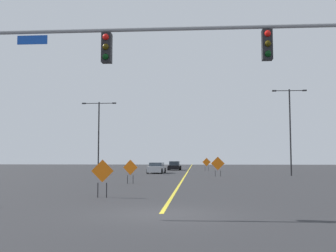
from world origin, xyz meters
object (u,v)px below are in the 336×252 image
(traffic_signal_assembly, at_px, (259,58))
(construction_sign_left_shoulder, at_px, (218,164))
(construction_sign_median_near, at_px, (130,169))
(construction_sign_median_far, at_px, (102,173))
(construction_sign_left_lane, at_px, (207,163))
(street_lamp_mid_left, at_px, (290,125))
(car_silver_near, at_px, (157,168))
(street_lamp_far_left, at_px, (99,131))
(car_black_passing, at_px, (175,166))

(traffic_signal_assembly, xyz_separation_m, construction_sign_left_shoulder, (0.06, 27.87, -4.03))
(construction_sign_left_shoulder, bearing_deg, construction_sign_median_near, -120.74)
(construction_sign_median_far, bearing_deg, construction_sign_left_shoulder, 73.32)
(construction_sign_median_near, relative_size, construction_sign_left_lane, 0.92)
(traffic_signal_assembly, relative_size, street_lamp_mid_left, 1.80)
(street_lamp_mid_left, xyz_separation_m, car_silver_near, (-15.10, 6.21, -4.81))
(construction_sign_left_shoulder, relative_size, car_silver_near, 0.44)
(street_lamp_far_left, height_order, street_lamp_mid_left, street_lamp_mid_left)
(construction_sign_median_near, xyz_separation_m, car_silver_near, (-0.07, 20.41, -0.46))
(street_lamp_far_left, height_order, construction_sign_median_far, street_lamp_far_left)
(traffic_signal_assembly, xyz_separation_m, street_lamp_far_left, (-13.70, 32.98, -0.20))
(street_lamp_far_left, xyz_separation_m, car_silver_near, (6.59, 3.35, -4.44))
(construction_sign_median_far, height_order, car_silver_near, construction_sign_median_far)
(construction_sign_left_shoulder, distance_m, car_black_passing, 22.37)
(construction_sign_median_near, relative_size, car_black_passing, 0.45)
(car_black_passing, bearing_deg, street_lamp_mid_left, -55.06)
(street_lamp_mid_left, height_order, car_black_passing, street_lamp_mid_left)
(construction_sign_left_shoulder, relative_size, car_black_passing, 0.52)
(street_lamp_mid_left, distance_m, car_silver_near, 17.03)
(construction_sign_median_near, bearing_deg, construction_sign_left_lane, 77.83)
(traffic_signal_assembly, xyz_separation_m, construction_sign_left_lane, (-0.63, 45.70, -4.08))
(construction_sign_median_near, distance_m, construction_sign_median_far, 10.51)
(street_lamp_far_left, relative_size, construction_sign_left_shoulder, 4.21)
(construction_sign_left_shoulder, distance_m, construction_sign_left_lane, 17.84)
(street_lamp_mid_left, xyz_separation_m, construction_sign_left_shoulder, (-7.93, -2.24, -4.20))
(construction_sign_median_far, bearing_deg, street_lamp_mid_left, 59.31)
(traffic_signal_assembly, distance_m, construction_sign_left_shoulder, 28.16)
(street_lamp_far_left, height_order, construction_sign_left_shoulder, street_lamp_far_left)
(construction_sign_left_lane, distance_m, construction_sign_median_far, 40.72)
(construction_sign_left_shoulder, bearing_deg, car_silver_near, 130.34)
(car_silver_near, bearing_deg, construction_sign_median_far, -89.17)
(construction_sign_median_far, relative_size, car_silver_near, 0.39)
(street_lamp_far_left, xyz_separation_m, construction_sign_left_shoulder, (13.77, -5.10, -3.83))
(construction_sign_left_shoulder, distance_m, construction_sign_median_far, 23.44)
(street_lamp_far_left, height_order, construction_sign_left_lane, street_lamp_far_left)
(street_lamp_far_left, bearing_deg, construction_sign_left_shoulder, -20.35)
(construction_sign_left_lane, bearing_deg, construction_sign_left_shoulder, -87.79)
(construction_sign_left_lane, relative_size, construction_sign_median_far, 1.06)
(construction_sign_median_near, bearing_deg, construction_sign_median_far, -87.92)
(construction_sign_left_shoulder, distance_m, car_silver_near, 11.10)
(traffic_signal_assembly, xyz_separation_m, car_black_passing, (-5.57, 49.52, -4.64))
(street_lamp_mid_left, relative_size, construction_sign_left_lane, 4.86)
(car_silver_near, bearing_deg, construction_sign_median_near, -89.81)
(street_lamp_far_left, distance_m, construction_sign_median_near, 18.74)
(street_lamp_far_left, relative_size, street_lamp_mid_left, 0.92)
(construction_sign_median_far, bearing_deg, construction_sign_median_near, 92.08)
(street_lamp_mid_left, relative_size, car_black_passing, 2.38)
(street_lamp_far_left, bearing_deg, street_lamp_mid_left, -7.53)
(construction_sign_left_shoulder, height_order, car_black_passing, construction_sign_left_shoulder)
(street_lamp_far_left, bearing_deg, construction_sign_left_lane, 44.20)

